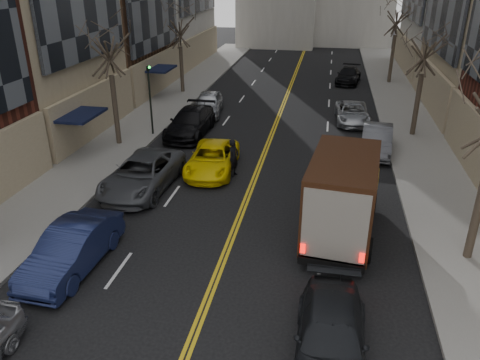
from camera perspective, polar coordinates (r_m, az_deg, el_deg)
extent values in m
cube|color=slate|center=(35.39, -10.17, 8.22)|extent=(4.00, 66.00, 0.15)
cube|color=slate|center=(33.68, 20.10, 6.25)|extent=(4.00, 66.00, 0.15)
cube|color=black|center=(27.35, -19.02, 7.50)|extent=(2.00, 3.00, 0.15)
cube|color=black|center=(28.10, -20.34, 5.48)|extent=(0.20, 3.00, 2.50)
cube|color=black|center=(38.83, -9.78, 13.23)|extent=(2.00, 3.00, 0.15)
cube|color=black|center=(39.36, -10.93, 11.73)|extent=(0.20, 3.00, 2.50)
cylinder|color=#382D23|center=(28.57, -14.94, 8.23)|extent=(0.30, 0.30, 4.05)
cylinder|color=#382D23|center=(40.38, -7.12, 13.23)|extent=(0.30, 0.30, 3.69)
cylinder|color=#382D23|center=(18.35, 27.05, -3.09)|extent=(0.30, 0.30, 3.96)
cylinder|color=#382D23|center=(31.22, 20.75, 8.57)|extent=(0.30, 0.30, 3.78)
cylinder|color=#382D23|center=(45.70, 18.02, 13.86)|extent=(0.30, 0.30, 4.14)
cylinder|color=black|center=(29.82, -10.84, 9.04)|extent=(0.12, 0.12, 3.80)
imported|color=black|center=(29.29, -11.21, 13.47)|extent=(0.15, 0.18, 0.90)
sphere|color=#0CE526|center=(29.15, -10.99, 13.34)|extent=(0.14, 0.14, 0.14)
cube|color=black|center=(19.16, 12.11, -4.98)|extent=(2.86, 6.55, 0.30)
cube|color=black|center=(20.81, 13.01, 0.46)|extent=(2.50, 1.93, 2.08)
cube|color=black|center=(18.01, 12.33, -1.82)|extent=(2.90, 5.09, 2.98)
cube|color=black|center=(16.55, 11.01, -10.01)|extent=(2.29, 0.43, 0.30)
cube|color=red|center=(16.38, 7.65, -8.28)|extent=(0.18, 0.08, 0.35)
cube|color=red|center=(16.26, 14.63, -9.20)|extent=(0.18, 0.08, 0.35)
cube|color=gold|center=(17.91, 8.67, 0.44)|extent=(0.14, 0.89, 0.89)
cube|color=gold|center=(17.78, 16.39, -0.50)|extent=(0.14, 0.89, 0.89)
cylinder|color=black|center=(21.12, 9.52, -2.04)|extent=(0.38, 0.98, 0.95)
cylinder|color=black|center=(21.01, 15.85, -2.83)|extent=(0.38, 0.98, 0.95)
cylinder|color=black|center=(17.84, 7.77, -7.26)|extent=(0.38, 0.98, 0.95)
cylinder|color=black|center=(17.72, 15.32, -8.24)|extent=(0.38, 0.98, 0.95)
imported|color=black|center=(13.56, 11.00, -18.24)|extent=(2.00, 4.83, 1.40)
cube|color=black|center=(13.73, 11.23, -14.57)|extent=(0.13, 0.04, 0.09)
cube|color=blue|center=(13.71, 11.23, -14.65)|extent=(0.10, 0.01, 0.06)
imported|color=yellow|center=(24.43, -3.41, 2.61)|extent=(2.54, 5.10, 1.39)
imported|color=black|center=(23.77, -0.80, 2.72)|extent=(0.70, 0.83, 1.93)
imported|color=#131A3E|center=(17.61, -19.80, -7.89)|extent=(1.90, 4.90, 1.59)
imported|color=#43454A|center=(22.82, -11.82, 0.75)|extent=(2.91, 5.86, 1.60)
imported|color=black|center=(30.05, -6.06, 7.01)|extent=(2.35, 5.63, 1.63)
imported|color=#B4B6BC|center=(34.32, -3.88, 9.29)|extent=(2.50, 4.90, 1.60)
imported|color=#52535A|center=(28.02, 16.33, 4.74)|extent=(2.09, 4.84, 1.55)
imported|color=#B0B4B8|center=(33.34, 13.53, 7.96)|extent=(2.46, 4.89, 1.33)
imported|color=black|center=(45.17, 13.08, 12.32)|extent=(2.61, 5.05, 1.40)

